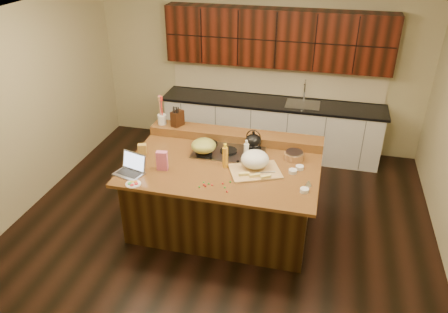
# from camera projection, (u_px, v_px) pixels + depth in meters

# --- Properties ---
(room) EXTENTS (5.52, 5.02, 2.72)m
(room) POSITION_uv_depth(u_px,v_px,m) (223.00, 133.00, 5.26)
(room) COLOR black
(room) RESTS_ON ground
(island) EXTENTS (2.40, 1.60, 0.92)m
(island) POSITION_uv_depth(u_px,v_px,m) (223.00, 194.00, 5.69)
(island) COLOR black
(island) RESTS_ON ground
(back_ledge) EXTENTS (2.40, 0.30, 0.12)m
(back_ledge) POSITION_uv_depth(u_px,v_px,m) (235.00, 136.00, 6.03)
(back_ledge) COLOR black
(back_ledge) RESTS_ON island
(cooktop) EXTENTS (0.92, 0.52, 0.05)m
(cooktop) POSITION_uv_depth(u_px,v_px,m) (229.00, 152.00, 5.71)
(cooktop) COLOR gray
(cooktop) RESTS_ON island
(back_counter) EXTENTS (3.70, 0.66, 2.40)m
(back_counter) POSITION_uv_depth(u_px,v_px,m) (273.00, 98.00, 7.26)
(back_counter) COLOR silver
(back_counter) RESTS_ON ground
(kettle) EXTENTS (0.26, 0.26, 0.19)m
(kettle) POSITION_uv_depth(u_px,v_px,m) (253.00, 141.00, 5.70)
(kettle) COLOR black
(kettle) RESTS_ON cooktop
(green_bowl) EXTENTS (0.36, 0.36, 0.18)m
(green_bowl) POSITION_uv_depth(u_px,v_px,m) (204.00, 146.00, 5.61)
(green_bowl) COLOR olive
(green_bowl) RESTS_ON cooktop
(laptop) EXTENTS (0.40, 0.35, 0.24)m
(laptop) POSITION_uv_depth(u_px,v_px,m) (131.00, 168.00, 5.26)
(laptop) COLOR #B7B7BC
(laptop) RESTS_ON island
(oil_bottle) EXTENTS (0.08, 0.08, 0.27)m
(oil_bottle) POSITION_uv_depth(u_px,v_px,m) (225.00, 157.00, 5.34)
(oil_bottle) COLOR gold
(oil_bottle) RESTS_ON island
(vinegar_bottle) EXTENTS (0.08, 0.08, 0.25)m
(vinegar_bottle) POSITION_uv_depth(u_px,v_px,m) (246.00, 153.00, 5.46)
(vinegar_bottle) COLOR silver
(vinegar_bottle) RESTS_ON island
(wooden_tray) EXTENTS (0.72, 0.63, 0.24)m
(wooden_tray) POSITION_uv_depth(u_px,v_px,m) (255.00, 162.00, 5.30)
(wooden_tray) COLOR tan
(wooden_tray) RESTS_ON island
(ramekin_a) EXTENTS (0.11, 0.11, 0.04)m
(ramekin_a) POSITION_uv_depth(u_px,v_px,m) (304.00, 190.00, 4.91)
(ramekin_a) COLOR white
(ramekin_a) RESTS_ON island
(ramekin_b) EXTENTS (0.13, 0.13, 0.04)m
(ramekin_b) POSITION_uv_depth(u_px,v_px,m) (293.00, 171.00, 5.27)
(ramekin_b) COLOR white
(ramekin_b) RESTS_ON island
(ramekin_c) EXTENTS (0.13, 0.13, 0.04)m
(ramekin_c) POSITION_uv_depth(u_px,v_px,m) (300.00, 168.00, 5.35)
(ramekin_c) COLOR white
(ramekin_c) RESTS_ON island
(strainer_bowl) EXTENTS (0.31, 0.31, 0.09)m
(strainer_bowl) POSITION_uv_depth(u_px,v_px,m) (294.00, 156.00, 5.55)
(strainer_bowl) COLOR #996B3F
(strainer_bowl) RESTS_ON island
(kitchen_timer) EXTENTS (0.10, 0.10, 0.07)m
(kitchen_timer) POSITION_uv_depth(u_px,v_px,m) (309.00, 183.00, 5.02)
(kitchen_timer) COLOR silver
(kitchen_timer) RESTS_ON island
(pink_bag) EXTENTS (0.14, 0.09, 0.25)m
(pink_bag) POSITION_uv_depth(u_px,v_px,m) (162.00, 161.00, 5.29)
(pink_bag) COLOR #D6648D
(pink_bag) RESTS_ON island
(candy_plate) EXTENTS (0.21, 0.21, 0.01)m
(candy_plate) POSITION_uv_depth(u_px,v_px,m) (133.00, 184.00, 5.05)
(candy_plate) COLOR white
(candy_plate) RESTS_ON island
(package_box) EXTENTS (0.13, 0.11, 0.15)m
(package_box) POSITION_uv_depth(u_px,v_px,m) (142.00, 149.00, 5.65)
(package_box) COLOR #BD9742
(package_box) RESTS_ON island
(utensil_crock) EXTENTS (0.15, 0.15, 0.14)m
(utensil_crock) POSITION_uv_depth(u_px,v_px,m) (162.00, 119.00, 6.19)
(utensil_crock) COLOR white
(utensil_crock) RESTS_ON back_ledge
(knife_block) EXTENTS (0.17, 0.21, 0.22)m
(knife_block) POSITION_uv_depth(u_px,v_px,m) (177.00, 118.00, 6.13)
(knife_block) COLOR black
(knife_block) RESTS_ON back_ledge
(gumdrop_0) EXTENTS (0.02, 0.02, 0.02)m
(gumdrop_0) POSITION_uv_depth(u_px,v_px,m) (223.00, 184.00, 5.05)
(gumdrop_0) COLOR red
(gumdrop_0) RESTS_ON island
(gumdrop_1) EXTENTS (0.02, 0.02, 0.02)m
(gumdrop_1) POSITION_uv_depth(u_px,v_px,m) (230.00, 182.00, 5.09)
(gumdrop_1) COLOR #198C26
(gumdrop_1) RESTS_ON island
(gumdrop_2) EXTENTS (0.02, 0.02, 0.02)m
(gumdrop_2) POSITION_uv_depth(u_px,v_px,m) (227.00, 192.00, 4.91)
(gumdrop_2) COLOR red
(gumdrop_2) RESTS_ON island
(gumdrop_3) EXTENTS (0.02, 0.02, 0.02)m
(gumdrop_3) POSITION_uv_depth(u_px,v_px,m) (199.00, 187.00, 4.99)
(gumdrop_3) COLOR #198C26
(gumdrop_3) RESTS_ON island
(gumdrop_4) EXTENTS (0.02, 0.02, 0.02)m
(gumdrop_4) POSITION_uv_depth(u_px,v_px,m) (205.00, 186.00, 5.01)
(gumdrop_4) COLOR red
(gumdrop_4) RESTS_ON island
(gumdrop_5) EXTENTS (0.02, 0.02, 0.02)m
(gumdrop_5) POSITION_uv_depth(u_px,v_px,m) (204.00, 182.00, 5.08)
(gumdrop_5) COLOR #198C26
(gumdrop_5) RESTS_ON island
(gumdrop_6) EXTENTS (0.02, 0.02, 0.02)m
(gumdrop_6) POSITION_uv_depth(u_px,v_px,m) (204.00, 185.00, 5.03)
(gumdrop_6) COLOR red
(gumdrop_6) RESTS_ON island
(gumdrop_7) EXTENTS (0.02, 0.02, 0.02)m
(gumdrop_7) POSITION_uv_depth(u_px,v_px,m) (209.00, 184.00, 5.05)
(gumdrop_7) COLOR #198C26
(gumdrop_7) RESTS_ON island
(gumdrop_8) EXTENTS (0.02, 0.02, 0.02)m
(gumdrop_8) POSITION_uv_depth(u_px,v_px,m) (212.00, 185.00, 5.03)
(gumdrop_8) COLOR red
(gumdrop_8) RESTS_ON island
(gumdrop_9) EXTENTS (0.02, 0.02, 0.02)m
(gumdrop_9) POSITION_uv_depth(u_px,v_px,m) (225.00, 188.00, 4.98)
(gumdrop_9) COLOR #198C26
(gumdrop_9) RESTS_ON island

